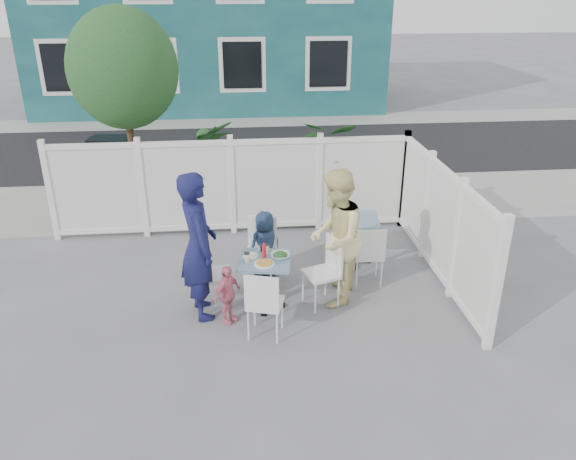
{
  "coord_description": "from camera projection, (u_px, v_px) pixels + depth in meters",
  "views": [
    {
      "loc": [
        0.16,
        -6.36,
        3.92
      ],
      "look_at": [
        0.83,
        0.37,
        0.9
      ],
      "focal_mm": 35.0,
      "sensor_mm": 36.0,
      "label": 1
    }
  ],
  "objects": [
    {
      "name": "coffee_cup_b",
      "position": [
        266.0,
        249.0,
        7.26
      ],
      "size": [
        0.07,
        0.07,
        0.11
      ],
      "primitive_type": "cylinder",
      "color": "beige",
      "rests_on": "main_table"
    },
    {
      "name": "potted_shrub_a",
      "position": [
        211.0,
        171.0,
        9.81
      ],
      "size": [
        1.38,
        1.38,
        1.75
      ],
      "primitive_type": "imported",
      "rotation": [
        0.0,
        0.0,
        4.03
      ],
      "color": "#173C21",
      "rests_on": "ground"
    },
    {
      "name": "toddler",
      "position": [
        227.0,
        295.0,
        6.89
      ],
      "size": [
        0.44,
        0.47,
        0.78
      ],
      "primitive_type": "imported",
      "rotation": [
        0.0,
        0.0,
        0.85
      ],
      "color": "pink",
      "rests_on": "ground"
    },
    {
      "name": "coffee_cup_a",
      "position": [
        247.0,
        258.0,
        7.03
      ],
      "size": [
        0.07,
        0.07,
        0.11
      ],
      "primitive_type": "cylinder",
      "color": "beige",
      "rests_on": "main_table"
    },
    {
      "name": "potted_shrub_b",
      "position": [
        315.0,
        167.0,
        9.86
      ],
      "size": [
        1.92,
        1.75,
        1.84
      ],
      "primitive_type": "imported",
      "rotation": [
        0.0,
        0.0,
        6.07
      ],
      "color": "#173C21",
      "rests_on": "ground"
    },
    {
      "name": "fence_right",
      "position": [
        440.0,
        225.0,
        7.86
      ],
      "size": [
        0.08,
        3.66,
        1.6
      ],
      "rotation": [
        0.0,
        0.0,
        1.57
      ],
      "color": "white",
      "rests_on": "ground"
    },
    {
      "name": "fence_back",
      "position": [
        232.0,
        188.0,
        9.24
      ],
      "size": [
        5.86,
        0.08,
        1.6
      ],
      "color": "white",
      "rests_on": "ground"
    },
    {
      "name": "utility_cabinet",
      "position": [
        113.0,
        172.0,
        10.56
      ],
      "size": [
        0.71,
        0.54,
        1.22
      ],
      "primitive_type": "cube",
      "rotation": [
        0.0,
        0.0,
        -0.12
      ],
      "color": "yellow",
      "rests_on": "ground"
    },
    {
      "name": "chair_right",
      "position": [
        327.0,
        267.0,
        7.25
      ],
      "size": [
        0.51,
        0.52,
        0.92
      ],
      "rotation": [
        0.0,
        0.0,
        1.9
      ],
      "color": "white",
      "rests_on": "ground"
    },
    {
      "name": "spare_table",
      "position": [
        355.0,
        229.0,
        8.31
      ],
      "size": [
        0.76,
        0.76,
        0.72
      ],
      "rotation": [
        0.0,
        0.0,
        -0.13
      ],
      "color": "#3B6772",
      "rests_on": "ground"
    },
    {
      "name": "pepper_shaker",
      "position": [
        262.0,
        248.0,
        7.31
      ],
      "size": [
        0.03,
        0.03,
        0.08
      ],
      "primitive_type": "cylinder",
      "color": "black",
      "rests_on": "main_table"
    },
    {
      "name": "plate_side",
      "position": [
        250.0,
        256.0,
        7.17
      ],
      "size": [
        0.21,
        0.21,
        0.01
      ],
      "primitive_type": "cylinder",
      "color": "white",
      "rests_on": "main_table"
    },
    {
      "name": "street",
      "position": [
        228.0,
        150.0,
        14.18
      ],
      "size": [
        24.0,
        5.0,
        0.01
      ],
      "primitive_type": "cube",
      "color": "black",
      "rests_on": "ground"
    },
    {
      "name": "near_sidewalk",
      "position": [
        228.0,
        202.0,
        10.82
      ],
      "size": [
        24.0,
        2.6,
        0.01
      ],
      "primitive_type": "cube",
      "color": "gray",
      "rests_on": "ground"
    },
    {
      "name": "chair_left",
      "position": [
        207.0,
        269.0,
        7.14
      ],
      "size": [
        0.45,
        0.46,
        0.96
      ],
      "rotation": [
        0.0,
        0.0,
        -1.5
      ],
      "color": "white",
      "rests_on": "ground"
    },
    {
      "name": "salad_bowl",
      "position": [
        280.0,
        256.0,
        7.13
      ],
      "size": [
        0.24,
        0.24,
        0.06
      ],
      "primitive_type": "imported",
      "color": "white",
      "rests_on": "main_table"
    },
    {
      "name": "chair_near",
      "position": [
        264.0,
        300.0,
        6.52
      ],
      "size": [
        0.49,
        0.48,
        0.89
      ],
      "rotation": [
        0.0,
        0.0,
        -0.27
      ],
      "color": "white",
      "rests_on": "ground"
    },
    {
      "name": "plate_main",
      "position": [
        264.0,
        264.0,
        6.97
      ],
      "size": [
        0.26,
        0.26,
        0.02
      ],
      "primitive_type": "cylinder",
      "color": "white",
      "rests_on": "main_table"
    },
    {
      "name": "woman",
      "position": [
        335.0,
        238.0,
        7.17
      ],
      "size": [
        0.92,
        1.05,
        1.81
      ],
      "primitive_type": "imported",
      "rotation": [
        0.0,
        0.0,
        -1.89
      ],
      "color": "#F5DF50",
      "rests_on": "ground"
    },
    {
      "name": "ground",
      "position": [
        228.0,
        307.0,
        7.37
      ],
      "size": [
        80.0,
        80.0,
        0.0
      ],
      "primitive_type": "plane",
      "color": "slate"
    },
    {
      "name": "ketchup_bottle",
      "position": [
        264.0,
        251.0,
        7.12
      ],
      "size": [
        0.05,
        0.05,
        0.17
      ],
      "primitive_type": "cylinder",
      "color": "red",
      "rests_on": "main_table"
    },
    {
      "name": "tree",
      "position": [
        123.0,
        69.0,
        9.17
      ],
      "size": [
        1.8,
        1.62,
        3.59
      ],
      "color": "#382316",
      "rests_on": "ground"
    },
    {
      "name": "far_sidewalk",
      "position": [
        228.0,
        121.0,
        17.0
      ],
      "size": [
        24.0,
        1.6,
        0.01
      ],
      "primitive_type": "cube",
      "color": "gray",
      "rests_on": "ground"
    },
    {
      "name": "boy",
      "position": [
        265.0,
        245.0,
        7.92
      ],
      "size": [
        0.58,
        0.49,
        1.0
      ],
      "primitive_type": "imported",
      "rotation": [
        0.0,
        0.0,
        3.56
      ],
      "color": "#1C2E4A",
      "rests_on": "ground"
    },
    {
      "name": "main_table",
      "position": [
        265.0,
        270.0,
        7.17
      ],
      "size": [
        0.75,
        0.75,
        0.69
      ],
      "rotation": [
        0.0,
        0.0,
        -0.16
      ],
      "color": "#3B6772",
      "rests_on": "ground"
    },
    {
      "name": "chair_back",
      "position": [
        261.0,
        244.0,
        7.88
      ],
      "size": [
        0.5,
        0.49,
        0.91
      ],
      "rotation": [
        0.0,
        0.0,
        2.9
      ],
      "color": "white",
      "rests_on": "ground"
    },
    {
      "name": "chair_spare",
      "position": [
        369.0,
        252.0,
        7.69
      ],
      "size": [
        0.42,
        0.4,
        0.89
      ],
      "rotation": [
        0.0,
        0.0,
        -0.03
      ],
      "color": "white",
      "rests_on": "ground"
    },
    {
      "name": "man",
      "position": [
        198.0,
        246.0,
        6.86
      ],
      "size": [
        0.62,
        0.79,
        1.9
      ],
      "primitive_type": "imported",
      "rotation": [
        0.0,
        0.0,
        1.83
      ],
      "color": "#151747",
      "rests_on": "ground"
    },
    {
      "name": "salt_shaker",
      "position": [
        259.0,
        248.0,
        7.32
      ],
      "size": [
        0.03,
        0.03,
        0.06
      ],
      "primitive_type": "cylinder",
      "color": "white",
      "rests_on": "main_table"
    },
    {
      "name": "building",
      "position": [
        209.0,
        10.0,
        18.82
      ],
      "size": [
        11.0,
        6.0,
        6.0
      ],
      "color": "#164950",
      "rests_on": "ground"
    }
  ]
}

